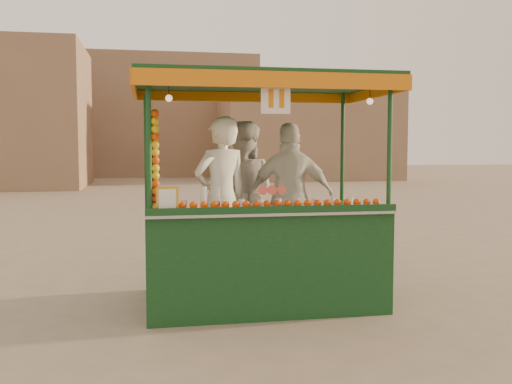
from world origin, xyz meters
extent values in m
plane|color=#736652|center=(0.00, 0.00, 0.00)|extent=(90.00, 90.00, 0.00)
cube|color=#8A674E|center=(7.00, 24.00, 2.50)|extent=(9.00, 6.00, 5.00)
cube|color=#8A674E|center=(-2.00, 30.00, 3.50)|extent=(14.00, 7.00, 7.00)
cube|color=#0E3316|center=(-0.17, 0.06, 0.14)|extent=(2.47, 1.52, 0.28)
cylinder|color=black|center=(-1.03, 0.06, 0.17)|extent=(0.34, 0.09, 0.34)
cylinder|color=black|center=(0.68, 0.06, 0.17)|extent=(0.34, 0.09, 0.34)
cube|color=#0E3316|center=(-0.17, -0.55, 0.66)|extent=(2.47, 0.28, 0.76)
cube|color=#0E3316|center=(-1.26, 0.16, 0.66)|extent=(0.28, 1.23, 0.76)
cube|color=#0E3316|center=(0.92, 0.16, 0.66)|extent=(0.28, 1.23, 0.76)
cube|color=#B2B2B7|center=(-0.17, -0.53, 1.06)|extent=(2.47, 0.44, 0.03)
cylinder|color=#0E3316|center=(-1.36, -0.65, 1.71)|extent=(0.05, 0.05, 1.33)
cylinder|color=#0E3316|center=(1.01, -0.65, 1.71)|extent=(0.05, 0.05, 1.33)
cylinder|color=#0E3316|center=(-1.36, 0.77, 1.71)|extent=(0.05, 0.05, 1.33)
cylinder|color=#0E3316|center=(1.01, 0.77, 1.71)|extent=(0.05, 0.05, 1.33)
cube|color=#0E3316|center=(-0.17, 0.06, 2.41)|extent=(2.66, 1.71, 0.08)
cube|color=orange|center=(-0.17, -0.79, 2.33)|extent=(2.66, 0.04, 0.15)
cube|color=orange|center=(-0.17, 0.92, 2.33)|extent=(2.66, 0.04, 0.15)
cube|color=orange|center=(-1.50, 0.06, 2.33)|extent=(0.04, 1.71, 0.15)
cube|color=orange|center=(1.16, 0.06, 2.33)|extent=(0.04, 1.71, 0.15)
cylinder|color=#D14C3F|center=(-0.19, -0.65, 1.29)|extent=(0.09, 0.02, 0.09)
cube|color=#BE8E23|center=(-1.20, -0.65, 1.20)|extent=(0.21, 0.02, 0.27)
cube|color=white|center=(-0.17, -0.71, 2.16)|extent=(0.28, 0.01, 0.28)
sphere|color=#FFE5B2|center=(-1.17, -0.58, 2.16)|extent=(0.07, 0.07, 0.07)
sphere|color=#FFE5B2|center=(0.82, -0.58, 2.16)|extent=(0.07, 0.07, 0.07)
imported|color=white|center=(-0.60, 0.06, 1.16)|extent=(0.75, 0.63, 1.75)
imported|color=beige|center=(-0.28, 0.63, 1.15)|extent=(1.01, 0.90, 1.72)
imported|color=silver|center=(0.23, 0.27, 1.13)|extent=(1.03, 0.51, 1.70)
camera|label=1|loc=(-1.37, -6.07, 1.71)|focal=40.33mm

